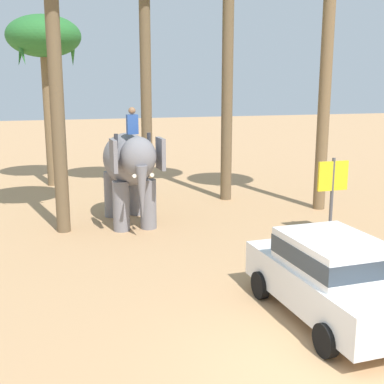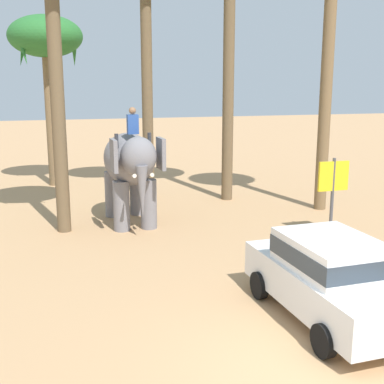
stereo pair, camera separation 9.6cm
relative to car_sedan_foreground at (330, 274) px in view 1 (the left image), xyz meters
name	(u,v)px [view 1 (the left image)]	position (x,y,z in m)	size (l,w,h in m)	color
ground_plane	(308,370)	(-1.32, -1.54, -0.93)	(120.00, 120.00, 0.00)	tan
car_sedan_foreground	(330,274)	(0.00, 0.00, 0.00)	(1.95, 4.14, 1.70)	white
elephant_with_mahout	(130,165)	(-2.50, 8.01, 1.06)	(1.64, 3.87, 3.88)	slate
palm_tree_behind_elephant	(44,41)	(-4.78, 15.51, 5.46)	(3.20, 3.20, 7.48)	brown
signboard_yellow	(333,181)	(3.17, 5.00, 0.76)	(1.00, 0.10, 2.40)	#4C4C51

